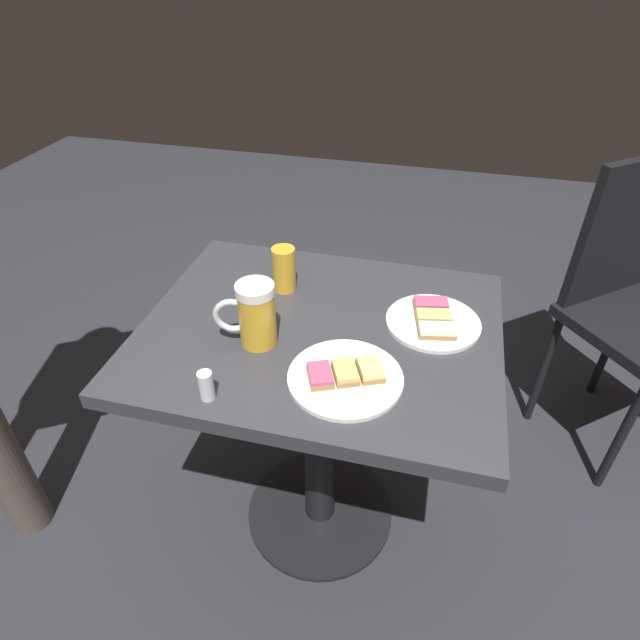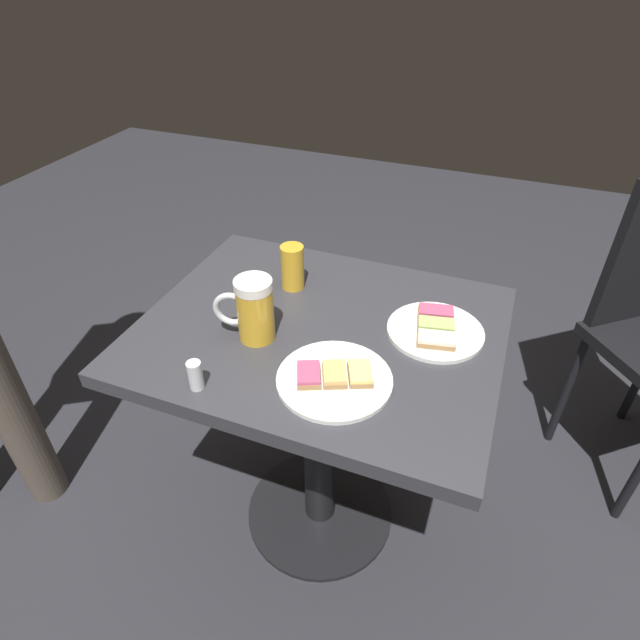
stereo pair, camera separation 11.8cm
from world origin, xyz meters
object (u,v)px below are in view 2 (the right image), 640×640
(plate_near, at_px, (334,378))
(plate_far, at_px, (435,329))
(salt_shaker, at_px, (195,375))
(beer_mug, at_px, (253,310))
(beer_glass_small, at_px, (292,267))

(plate_near, relative_size, plate_far, 1.08)
(plate_near, bearing_deg, salt_shaker, -65.42)
(plate_near, distance_m, salt_shaker, 0.27)
(salt_shaker, bearing_deg, beer_mug, 169.61)
(plate_near, distance_m, beer_mug, 0.23)
(plate_near, bearing_deg, beer_mug, -108.75)
(plate_near, xyz_separation_m, beer_mug, (-0.07, -0.21, 0.06))
(plate_near, height_order, plate_far, same)
(plate_near, height_order, beer_glass_small, beer_glass_small)
(beer_mug, bearing_deg, beer_glass_small, -179.27)
(salt_shaker, bearing_deg, plate_near, 114.58)
(plate_near, xyz_separation_m, beer_glass_small, (-0.29, -0.22, 0.05))
(beer_glass_small, relative_size, salt_shaker, 1.80)
(plate_far, relative_size, beer_mug, 1.47)
(plate_near, relative_size, beer_glass_small, 2.06)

